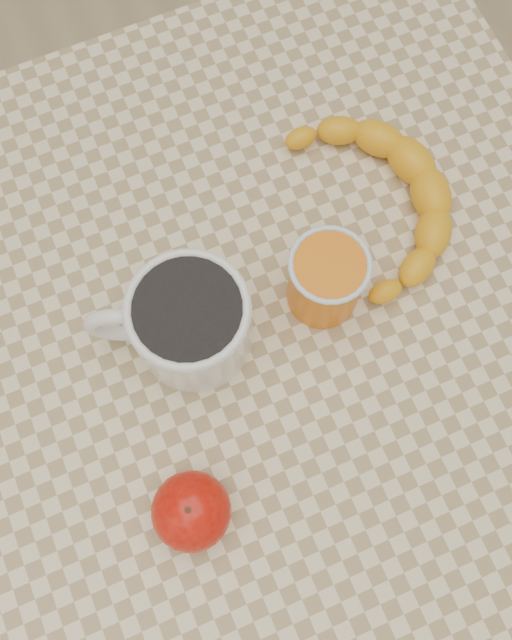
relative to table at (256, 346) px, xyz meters
name	(u,v)px	position (x,y,z in m)	size (l,w,h in m)	color
ground	(256,427)	(0.00, 0.00, -0.66)	(3.00, 3.00, 0.00)	tan
table	(256,346)	(0.00, 0.00, 0.00)	(0.80, 0.80, 0.75)	beige
coffee_mug	(187,322)	(-0.07, 0.01, 0.14)	(0.18, 0.15, 0.10)	white
orange_juice_glass	(326,280)	(0.08, 0.00, 0.13)	(0.08, 0.08, 0.09)	#DD6606
apple	(191,511)	(-0.13, -0.15, 0.12)	(0.08, 0.08, 0.07)	#A40905
banana	(378,201)	(0.17, 0.07, 0.11)	(0.22, 0.29, 0.04)	#F2A915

